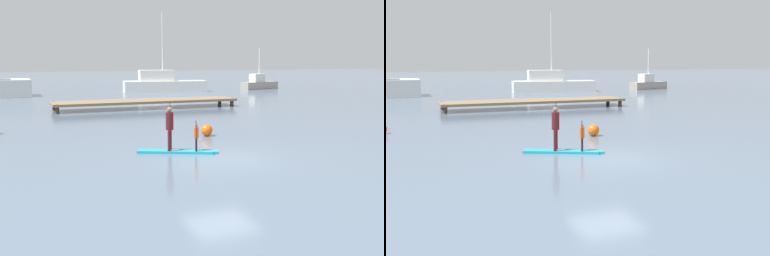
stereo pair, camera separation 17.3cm
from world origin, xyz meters
TOP-DOWN VIEW (x-y plane):
  - ground_plane at (0.00, 0.00)m, footprint 240.00×240.00m
  - paddleboard_near at (-1.09, 1.74)m, footprint 3.05×1.77m
  - paddler_adult at (-1.36, 1.87)m, footprint 0.40×0.49m
  - paddler_child_solo at (-0.42, 1.42)m, footprint 0.25×0.35m
  - fishing_boat_green_midground at (8.68, 33.52)m, footprint 9.31×3.85m
  - motor_boat_small_navy at (20.96, 33.84)m, footprint 5.32×2.74m
  - floating_dock at (2.30, 17.90)m, footprint 13.62×2.82m
  - mooring_buoy_mid at (1.55, 4.94)m, footprint 0.57×0.57m

SIDE VIEW (x-z plane):
  - ground_plane at x=0.00m, z-range 0.00..0.00m
  - paddleboard_near at x=-1.09m, z-range 0.00..0.10m
  - mooring_buoy_mid at x=1.55m, z-range 0.00..0.57m
  - floating_dock at x=2.30m, z-range 0.21..0.83m
  - motor_boat_small_navy at x=20.96m, z-range -1.76..3.09m
  - paddler_child_solo at x=-0.42m, z-range 0.09..1.29m
  - fishing_boat_green_midground at x=8.68m, z-range -3.41..5.17m
  - paddler_adult at x=-1.36m, z-range 0.15..2.00m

